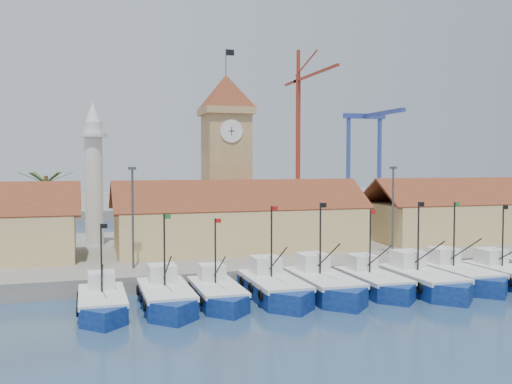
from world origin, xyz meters
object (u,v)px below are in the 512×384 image
object	(u,v)px
clock_tower	(226,154)
minaret	(94,173)
boat_5	(375,284)
boat_0	(102,305)

from	to	relation	value
clock_tower	minaret	size ratio (longest dim) A/B	1.39
boat_5	minaret	xyz separation A→B (m)	(-22.12, 24.93, 8.97)
boat_5	minaret	bearing A→B (deg)	131.58
boat_0	minaret	bearing A→B (deg)	90.06
boat_0	minaret	world-z (taller)	minaret
boat_5	minaret	world-z (taller)	minaret
boat_0	boat_5	xyz separation A→B (m)	(22.10, 0.48, 0.05)
clock_tower	minaret	distance (m)	15.30
boat_0	boat_5	bearing A→B (deg)	1.25
clock_tower	minaret	bearing A→B (deg)	172.39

